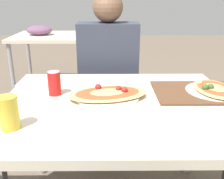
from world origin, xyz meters
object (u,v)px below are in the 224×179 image
(person_seated, at_px, (108,65))
(pizza_main, at_px, (108,95))
(soda_can, at_px, (54,83))
(pizza_second, at_px, (215,90))
(chair_far_seated, at_px, (108,87))
(drink_glass, at_px, (9,113))
(dining_table, at_px, (116,115))

(person_seated, distance_m, pizza_main, 0.64)
(soda_can, xyz_separation_m, pizza_second, (0.84, 0.01, -0.04))
(person_seated, relative_size, soda_can, 9.94)
(chair_far_seated, distance_m, drink_glass, 1.16)
(dining_table, relative_size, drink_glass, 8.63)
(drink_glass, height_order, pizza_second, drink_glass)
(dining_table, height_order, chair_far_seated, chair_far_seated)
(chair_far_seated, bearing_deg, pizza_second, 129.53)
(person_seated, xyz_separation_m, pizza_main, (0.00, -0.64, 0.02))
(pizza_second, bearing_deg, pizza_main, -173.43)
(soda_can, distance_m, pizza_second, 0.84)
(dining_table, relative_size, chair_far_seated, 1.26)
(pizza_main, height_order, soda_can, soda_can)
(person_seated, height_order, pizza_second, person_seated)
(person_seated, distance_m, pizza_second, 0.81)
(soda_can, relative_size, drink_glass, 0.93)
(person_seated, xyz_separation_m, drink_glass, (-0.38, -0.95, 0.07))
(soda_can, bearing_deg, person_seated, 64.89)
(dining_table, distance_m, chair_far_seated, 0.82)
(person_seated, bearing_deg, chair_far_seated, -90.00)
(pizza_second, bearing_deg, dining_table, -167.16)
(pizza_main, relative_size, soda_can, 3.48)
(dining_table, distance_m, pizza_second, 0.54)
(pizza_main, bearing_deg, soda_can, 169.36)
(dining_table, distance_m, soda_can, 0.36)
(drink_glass, xyz_separation_m, pizza_second, (0.94, 0.38, -0.05))
(pizza_main, distance_m, soda_can, 0.28)
(drink_glass, bearing_deg, person_seated, 68.35)
(soda_can, bearing_deg, drink_glass, -105.73)
(drink_glass, bearing_deg, chair_far_seated, 70.48)
(chair_far_seated, height_order, pizza_main, chair_far_seated)
(person_seated, relative_size, drink_glass, 9.26)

